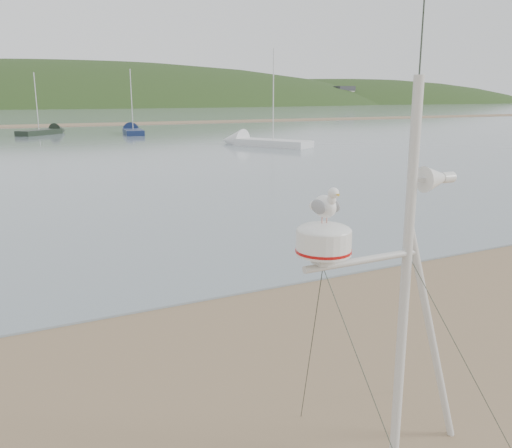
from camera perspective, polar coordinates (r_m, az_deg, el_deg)
name	(u,v)px	position (r m, az deg, el deg)	size (l,w,h in m)	color
hill_ridge	(30,155)	(241.87, -22.68, 6.74)	(620.00, 180.00, 80.00)	#1E3314
mast_rig	(399,360)	(5.83, 14.83, -13.70)	(2.13, 2.28, 4.81)	beige
sailboat_dark_mid	(50,131)	(59.22, -20.83, 9.12)	(5.76, 5.69, 6.49)	black
sailboat_white_near	(249,141)	(42.79, -0.70, 8.68)	(5.41, 7.90, 7.84)	silver
sailboat_blue_far	(131,131)	(57.80, -12.98, 9.56)	(2.77, 7.10, 6.88)	#131F42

